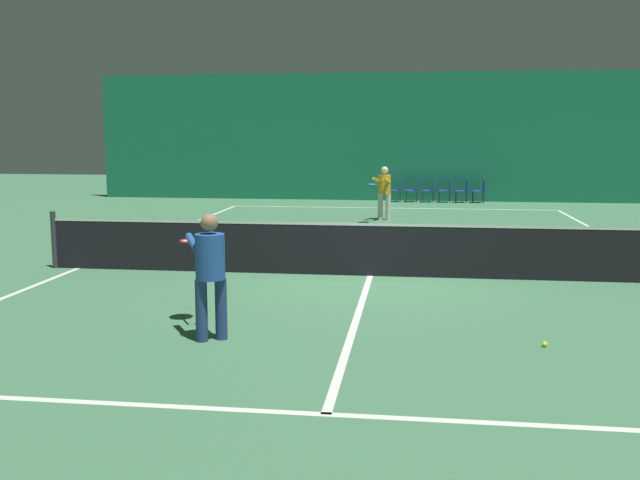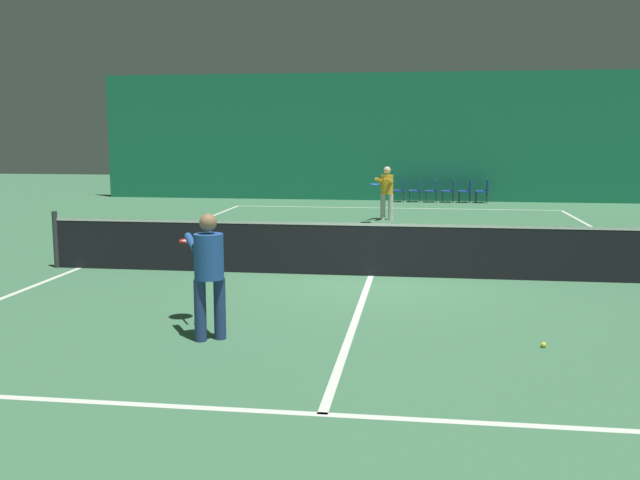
# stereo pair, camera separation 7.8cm
# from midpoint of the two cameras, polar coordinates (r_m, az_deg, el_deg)

# --- Properties ---
(ground_plane) EXTENTS (60.00, 60.00, 0.00)m
(ground_plane) POSITION_cam_midpoint_polar(r_m,az_deg,el_deg) (12.73, 3.86, -2.88)
(ground_plane) COLOR #3D704C
(backdrop_curtain) EXTENTS (23.00, 0.12, 4.79)m
(backdrop_curtain) POSITION_cam_midpoint_polar(r_m,az_deg,el_deg) (27.26, 5.96, 8.19)
(backdrop_curtain) COLOR #196B4C
(backdrop_curtain) RESTS_ON ground
(court_line_baseline_far) EXTENTS (11.00, 0.10, 0.00)m
(court_line_baseline_far) POSITION_cam_midpoint_polar(r_m,az_deg,el_deg) (24.50, 5.68, 2.56)
(court_line_baseline_far) COLOR silver
(court_line_baseline_far) RESTS_ON ground
(court_line_service_far) EXTENTS (8.25, 0.10, 0.00)m
(court_line_service_far) POSITION_cam_midpoint_polar(r_m,az_deg,el_deg) (19.04, 5.12, 0.88)
(court_line_service_far) COLOR silver
(court_line_service_far) RESTS_ON ground
(court_line_service_near) EXTENTS (8.25, 0.10, 0.00)m
(court_line_service_near) POSITION_cam_midpoint_polar(r_m,az_deg,el_deg) (6.60, 0.13, -13.78)
(court_line_service_near) COLOR silver
(court_line_service_near) RESTS_ON ground
(court_line_sideline_left) EXTENTS (0.10, 23.80, 0.00)m
(court_line_sideline_left) POSITION_cam_midpoint_polar(r_m,az_deg,el_deg) (14.17, -18.94, -2.15)
(court_line_sideline_left) COLOR silver
(court_line_sideline_left) RESTS_ON ground
(court_line_centre) EXTENTS (0.10, 12.80, 0.00)m
(court_line_centre) POSITION_cam_midpoint_polar(r_m,az_deg,el_deg) (12.73, 3.86, -2.87)
(court_line_centre) COLOR silver
(court_line_centre) RESTS_ON ground
(tennis_net) EXTENTS (12.00, 0.10, 1.07)m
(tennis_net) POSITION_cam_midpoint_polar(r_m,az_deg,el_deg) (12.64, 3.88, -0.61)
(tennis_net) COLOR black
(tennis_net) RESTS_ON ground
(player_near) EXTENTS (0.96, 1.30, 1.56)m
(player_near) POSITION_cam_midpoint_polar(r_m,az_deg,el_deg) (8.75, -9.09, -2.11)
(player_near) COLOR navy
(player_near) RESTS_ON ground
(player_far) EXTENTS (0.74, 1.35, 1.57)m
(player_far) POSITION_cam_midpoint_polar(r_m,az_deg,el_deg) (20.98, 5.03, 4.09)
(player_far) COLOR beige
(player_far) RESTS_ON ground
(courtside_chair_0) EXTENTS (0.44, 0.44, 0.84)m
(courtside_chair_0) POSITION_cam_midpoint_polar(r_m,az_deg,el_deg) (26.78, 6.13, 4.09)
(courtside_chair_0) COLOR #2D2D2D
(courtside_chair_0) RESTS_ON ground
(courtside_chair_1) EXTENTS (0.44, 0.44, 0.84)m
(courtside_chair_1) POSITION_cam_midpoint_polar(r_m,az_deg,el_deg) (26.77, 7.43, 4.07)
(courtside_chair_1) COLOR #2D2D2D
(courtside_chair_1) RESTS_ON ground
(courtside_chair_2) EXTENTS (0.44, 0.44, 0.84)m
(courtside_chair_2) POSITION_cam_midpoint_polar(r_m,az_deg,el_deg) (26.78, 8.74, 4.04)
(courtside_chair_2) COLOR #2D2D2D
(courtside_chair_2) RESTS_ON ground
(courtside_chair_3) EXTENTS (0.44, 0.44, 0.84)m
(courtside_chair_3) POSITION_cam_midpoint_polar(r_m,az_deg,el_deg) (26.79, 10.04, 4.02)
(courtside_chair_3) COLOR #2D2D2D
(courtside_chair_3) RESTS_ON ground
(courtside_chair_4) EXTENTS (0.44, 0.44, 0.84)m
(courtside_chair_4) POSITION_cam_midpoint_polar(r_m,az_deg,el_deg) (26.83, 11.34, 3.99)
(courtside_chair_4) COLOR #2D2D2D
(courtside_chair_4) RESTS_ON ground
(courtside_chair_5) EXTENTS (0.44, 0.44, 0.84)m
(courtside_chair_5) POSITION_cam_midpoint_polar(r_m,az_deg,el_deg) (26.87, 12.64, 3.95)
(courtside_chair_5) COLOR #2D2D2D
(courtside_chair_5) RESTS_ON ground
(tennis_ball) EXTENTS (0.07, 0.07, 0.07)m
(tennis_ball) POSITION_cam_midpoint_polar(r_m,az_deg,el_deg) (8.92, 17.29, -7.97)
(tennis_ball) COLOR #D1DB33
(tennis_ball) RESTS_ON ground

